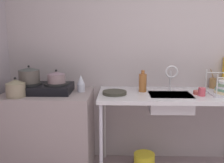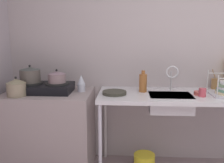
# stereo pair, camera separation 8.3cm
# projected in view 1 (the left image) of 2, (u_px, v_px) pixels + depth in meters

# --- Properties ---
(wall_back) EXTENTS (5.28, 0.10, 2.64)m
(wall_back) POSITION_uv_depth(u_px,v_px,m) (201.00, 49.00, 2.94)
(wall_back) COLOR #A99C9E
(wall_back) RESTS_ON ground
(counter_concrete) EXTENTS (0.93, 0.65, 0.88)m
(counter_concrete) POSITION_uv_depth(u_px,v_px,m) (49.00, 132.00, 2.79)
(counter_concrete) COLOR gray
(counter_concrete) RESTS_ON ground
(counter_sink) EXTENTS (1.58, 0.65, 0.88)m
(counter_sink) POSITION_uv_depth(u_px,v_px,m) (173.00, 99.00, 2.68)
(counter_sink) COLOR silver
(counter_sink) RESTS_ON ground
(stove) EXTENTS (0.60, 0.37, 0.11)m
(stove) POSITION_uv_depth(u_px,v_px,m) (43.00, 88.00, 2.70)
(stove) COLOR black
(stove) RESTS_ON counter_concrete
(pot_on_left_burner) EXTENTS (0.22, 0.22, 0.19)m
(pot_on_left_burner) POSITION_uv_depth(u_px,v_px,m) (29.00, 75.00, 2.68)
(pot_on_left_burner) COLOR #4D4641
(pot_on_left_burner) RESTS_ON stove
(pot_on_right_burner) EXTENTS (0.19, 0.19, 0.14)m
(pot_on_right_burner) POSITION_uv_depth(u_px,v_px,m) (56.00, 77.00, 2.67)
(pot_on_right_burner) COLOR gray
(pot_on_right_burner) RESTS_ON stove
(pot_beside_stove) EXTENTS (0.19, 0.19, 0.20)m
(pot_beside_stove) POSITION_uv_depth(u_px,v_px,m) (16.00, 88.00, 2.51)
(pot_beside_stove) COLOR gray
(pot_beside_stove) RESTS_ON counter_concrete
(percolator) EXTENTS (0.08, 0.08, 0.18)m
(percolator) POSITION_uv_depth(u_px,v_px,m) (81.00, 84.00, 2.73)
(percolator) COLOR #B7BACB
(percolator) RESTS_ON counter_concrete
(sink_basin) EXTENTS (0.44, 0.32, 0.17)m
(sink_basin) POSITION_uv_depth(u_px,v_px,m) (170.00, 102.00, 2.64)
(sink_basin) COLOR silver
(sink_basin) RESTS_ON counter_sink
(faucet) EXTENTS (0.14, 0.08, 0.28)m
(faucet) POSITION_uv_depth(u_px,v_px,m) (171.00, 74.00, 2.73)
(faucet) COLOR silver
(faucet) RESTS_ON counter_sink
(frying_pan) EXTENTS (0.25, 0.25, 0.03)m
(frying_pan) POSITION_uv_depth(u_px,v_px,m) (115.00, 93.00, 2.64)
(frying_pan) COLOR #343329
(frying_pan) RESTS_ON counter_sink
(cup_by_rack) EXTENTS (0.07, 0.07, 0.08)m
(cup_by_rack) POSITION_uv_depth(u_px,v_px,m) (202.00, 92.00, 2.56)
(cup_by_rack) COLOR #C64553
(cup_by_rack) RESTS_ON counter_sink
(small_bowl_on_drainboard) EXTENTS (0.11, 0.11, 0.04)m
(small_bowl_on_drainboard) POSITION_uv_depth(u_px,v_px,m) (199.00, 93.00, 2.63)
(small_bowl_on_drainboard) COLOR #C2524B
(small_bowl_on_drainboard) RESTS_ON counter_sink
(bottle_by_sink) EXTENTS (0.08, 0.08, 0.23)m
(bottle_by_sink) POSITION_uv_depth(u_px,v_px,m) (143.00, 82.00, 2.73)
(bottle_by_sink) COLOR #98592B
(bottle_by_sink) RESTS_ON counter_sink
(utensil_jar) EXTENTS (0.07, 0.07, 0.22)m
(utensil_jar) POSITION_uv_depth(u_px,v_px,m) (213.00, 83.00, 2.91)
(utensil_jar) COLOR olive
(utensil_jar) RESTS_ON counter_sink
(bucket_on_floor) EXTENTS (0.23, 0.23, 0.19)m
(bucket_on_floor) POSITION_uv_depth(u_px,v_px,m) (144.00, 162.00, 2.82)
(bucket_on_floor) COLOR yellow
(bucket_on_floor) RESTS_ON ground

